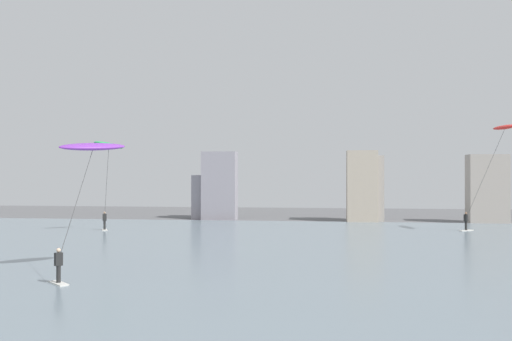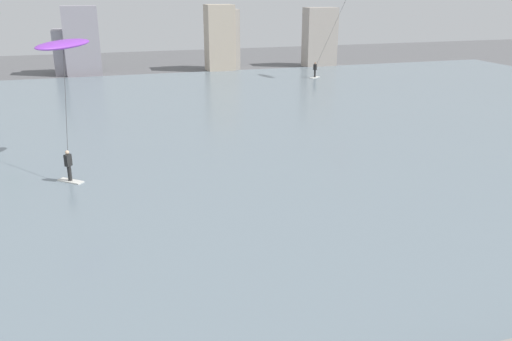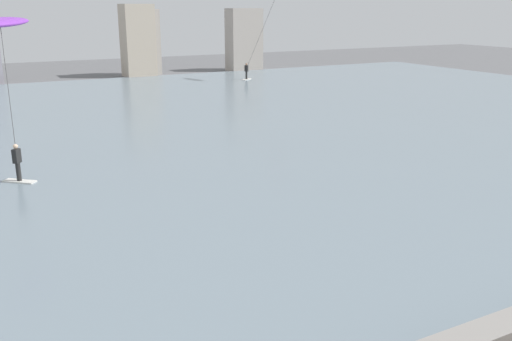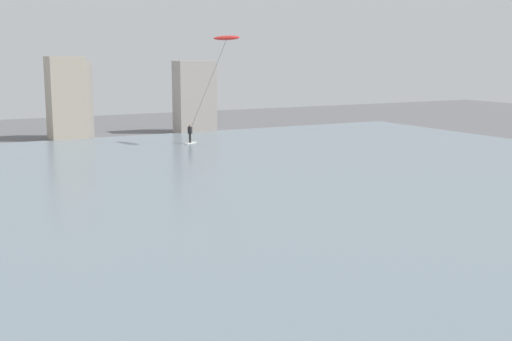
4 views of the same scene
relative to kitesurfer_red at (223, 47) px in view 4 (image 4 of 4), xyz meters
The scene contains 3 objects.
water_bay 25.51m from the kitesurfer_red, 136.56° to the right, with size 84.00×52.00×0.10m, color slate.
far_shore_buildings 19.01m from the kitesurfer_red, 142.79° to the left, with size 33.23×5.79×7.54m.
kitesurfer_red is the anchor object (origin of this frame).
Camera 4 is at (-7.30, -4.58, 7.66)m, focal length 46.83 mm.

